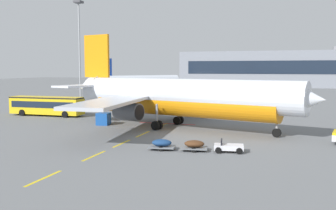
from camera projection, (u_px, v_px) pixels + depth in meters
ground at (329, 114)px, 61.71m from camera, size 400.00×400.00×0.00m
apron_paint_markings at (194, 111)px, 65.89m from camera, size 8.00×95.10×0.01m
airliner_foreground at (178, 97)px, 47.34m from camera, size 34.47×33.61×12.20m
airliner_mid_left at (140, 81)px, 117.96m from camera, size 23.87×25.79×10.36m
apron_shuttle_bus at (47, 105)px, 59.77m from camera, size 12.09×3.24×3.00m
baggage_train at (195, 145)px, 34.36m from camera, size 8.72×2.82×1.14m
uld_cargo_container at (103, 119)px, 50.15m from camera, size 1.76×1.72×1.60m
apron_light_mast_near at (79, 38)px, 88.59m from camera, size 1.80×1.80×23.05m
terminal_satellite at (301, 69)px, 151.25m from camera, size 95.97×19.67×15.80m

